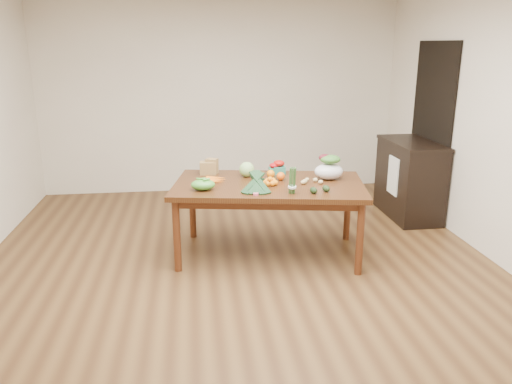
{
  "coord_description": "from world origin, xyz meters",
  "views": [
    {
      "loc": [
        -0.4,
        -4.11,
        2.06
      ],
      "look_at": [
        0.13,
        0.0,
        0.83
      ],
      "focal_mm": 35.0,
      "sensor_mm": 36.0,
      "label": 1
    }
  ],
  "objects": [
    {
      "name": "floor",
      "position": [
        0.0,
        0.0,
        0.0
      ],
      "size": [
        6.0,
        6.0,
        0.0
      ],
      "primitive_type": "plane",
      "color": "brown",
      "rests_on": "ground"
    },
    {
      "name": "room_walls",
      "position": [
        0.0,
        0.0,
        1.35
      ],
      "size": [
        5.02,
        6.02,
        2.7
      ],
      "color": "white",
      "rests_on": "floor"
    },
    {
      "name": "dining_table",
      "position": [
        0.33,
        0.55,
        0.38
      ],
      "size": [
        2.0,
        1.33,
        0.75
      ],
      "primitive_type": "cube",
      "rotation": [
        0.0,
        0.0,
        -0.17
      ],
      "color": "#42260F",
      "rests_on": "floor"
    },
    {
      "name": "doorway_dark",
      "position": [
        2.48,
        1.6,
        1.05
      ],
      "size": [
        0.02,
        1.0,
        2.1
      ],
      "primitive_type": "cube",
      "color": "black",
      "rests_on": "floor"
    },
    {
      "name": "cabinet",
      "position": [
        2.22,
        1.51,
        0.47
      ],
      "size": [
        0.52,
        1.02,
        0.94
      ],
      "primitive_type": "cube",
      "color": "black",
      "rests_on": "floor"
    },
    {
      "name": "dish_towel",
      "position": [
        1.96,
        1.4,
        0.55
      ],
      "size": [
        0.02,
        0.28,
        0.45
      ],
      "primitive_type": "cube",
      "color": "white",
      "rests_on": "cabinet"
    },
    {
      "name": "paper_bag",
      "position": [
        -0.25,
        0.99,
        0.83
      ],
      "size": [
        0.26,
        0.22,
        0.16
      ],
      "primitive_type": null,
      "rotation": [
        0.0,
        0.0,
        -0.17
      ],
      "color": "#9C7D45",
      "rests_on": "dining_table"
    },
    {
      "name": "cabbage",
      "position": [
        0.14,
        0.83,
        0.83
      ],
      "size": [
        0.15,
        0.15,
        0.15
      ],
      "primitive_type": "sphere",
      "color": "#A8DB7E",
      "rests_on": "dining_table"
    },
    {
      "name": "strawberry_basket_a",
      "position": [
        0.43,
        0.91,
        0.79
      ],
      "size": [
        0.11,
        0.11,
        0.09
      ],
      "primitive_type": null,
      "rotation": [
        0.0,
        0.0,
        -0.17
      ],
      "color": "#B90C17",
      "rests_on": "dining_table"
    },
    {
      "name": "strawberry_basket_b",
      "position": [
        0.49,
        0.92,
        0.81
      ],
      "size": [
        0.14,
        0.14,
        0.11
      ],
      "primitive_type": null,
      "rotation": [
        0.0,
        0.0,
        -0.17
      ],
      "color": "red",
      "rests_on": "dining_table"
    },
    {
      "name": "orange_a",
      "position": [
        0.25,
        0.73,
        0.79
      ],
      "size": [
        0.07,
        0.07,
        0.07
      ],
      "primitive_type": "sphere",
      "color": "orange",
      "rests_on": "dining_table"
    },
    {
      "name": "orange_b",
      "position": [
        0.38,
        0.75,
        0.79
      ],
      "size": [
        0.08,
        0.08,
        0.08
      ],
      "primitive_type": "sphere",
      "color": "orange",
      "rests_on": "dining_table"
    },
    {
      "name": "orange_c",
      "position": [
        0.46,
        0.65,
        0.79
      ],
      "size": [
        0.08,
        0.08,
        0.08
      ],
      "primitive_type": "sphere",
      "color": "#FF620F",
      "rests_on": "dining_table"
    },
    {
      "name": "mandarin_cluster",
      "position": [
        0.33,
        0.5,
        0.79
      ],
      "size": [
        0.21,
        0.21,
        0.08
      ],
      "primitive_type": null,
      "rotation": [
        0.0,
        0.0,
        -0.17
      ],
      "color": "orange",
      "rests_on": "dining_table"
    },
    {
      "name": "carrots",
      "position": [
        -0.19,
        0.71,
        0.76
      ],
      "size": [
        0.25,
        0.25,
        0.03
      ],
      "primitive_type": null,
      "rotation": [
        0.0,
        0.0,
        -0.17
      ],
      "color": "orange",
      "rests_on": "dining_table"
    },
    {
      "name": "snap_pea_bag",
      "position": [
        -0.32,
        0.4,
        0.8
      ],
      "size": [
        0.23,
        0.17,
        0.1
      ],
      "primitive_type": "ellipsoid",
      "color": "green",
      "rests_on": "dining_table"
    },
    {
      "name": "kale_bunch",
      "position": [
        0.16,
        0.27,
        0.83
      ],
      "size": [
        0.38,
        0.45,
        0.16
      ],
      "primitive_type": null,
      "rotation": [
        0.0,
        0.0,
        -0.17
      ],
      "color": "black",
      "rests_on": "dining_table"
    },
    {
      "name": "asparagus_bundle",
      "position": [
        0.48,
        0.17,
        0.88
      ],
      "size": [
        0.1,
        0.13,
        0.26
      ],
      "primitive_type": null,
      "rotation": [
        0.15,
        0.0,
        -0.17
      ],
      "color": "#3B6C31",
      "rests_on": "dining_table"
    },
    {
      "name": "potato_a",
      "position": [
        0.65,
        0.47,
        0.77
      ],
      "size": [
        0.05,
        0.04,
        0.04
      ],
      "primitive_type": "ellipsoid",
      "color": "#D7BF7C",
      "rests_on": "dining_table"
    },
    {
      "name": "potato_b",
      "position": [
        0.67,
        0.49,
        0.77
      ],
      "size": [
        0.05,
        0.05,
        0.04
      ],
      "primitive_type": "ellipsoid",
      "color": "#D5BA7B",
      "rests_on": "dining_table"
    },
    {
      "name": "potato_c",
      "position": [
        0.79,
        0.54,
        0.77
      ],
      "size": [
        0.05,
        0.04,
        0.04
      ],
      "primitive_type": "ellipsoid",
      "color": "#CABD74",
      "rests_on": "dining_table"
    },
    {
      "name": "potato_d",
      "position": [
        0.71,
        0.57,
        0.77
      ],
      "size": [
        0.04,
        0.04,
        0.04
      ],
      "primitive_type": "ellipsoid",
      "color": "tan",
      "rests_on": "dining_table"
    },
    {
      "name": "potato_e",
      "position": [
        0.82,
        0.46,
        0.77
      ],
      "size": [
        0.05,
        0.04,
        0.04
      ],
      "primitive_type": "ellipsoid",
      "color": "tan",
      "rests_on": "dining_table"
    },
    {
      "name": "avocado_a",
      "position": [
        0.68,
        0.15,
        0.78
      ],
      "size": [
        0.08,
        0.1,
        0.06
      ],
      "primitive_type": "ellipsoid",
      "rotation": [
        0.0,
        0.0,
        0.3
      ],
      "color": "black",
      "rests_on": "dining_table"
    },
    {
      "name": "avocado_b",
      "position": [
        0.8,
        0.19,
        0.78
      ],
      "size": [
        0.09,
        0.11,
        0.06
      ],
      "primitive_type": "ellipsoid",
      "rotation": [
        0.0,
        0.0,
        0.3
      ],
      "color": "black",
      "rests_on": "dining_table"
    },
    {
      "name": "salad_bag",
      "position": [
        0.95,
        0.62,
        0.86
      ],
      "size": [
        0.33,
        0.27,
        0.23
      ],
      "primitive_type": null,
      "rotation": [
        0.0,
        0.0,
        -0.17
      ],
      "color": "white",
      "rests_on": "dining_table"
    }
  ]
}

